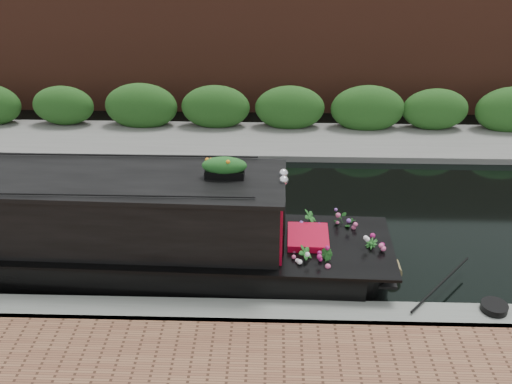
{
  "coord_description": "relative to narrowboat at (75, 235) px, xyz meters",
  "views": [
    {
      "loc": [
        1.72,
        -10.73,
        6.56
      ],
      "look_at": [
        1.41,
        -0.6,
        1.04
      ],
      "focal_mm": 40.0,
      "sensor_mm": 36.0,
      "label": 1
    }
  ],
  "objects": [
    {
      "name": "far_bank_path",
      "position": [
        1.93,
        6.11,
        -0.78
      ],
      "size": [
        40.0,
        2.4,
        0.34
      ],
      "primitive_type": "cube",
      "color": "slate",
      "rests_on": "ground"
    },
    {
      "name": "far_hedge",
      "position": [
        1.93,
        7.01,
        -0.78
      ],
      "size": [
        40.0,
        1.1,
        2.8
      ],
      "primitive_type": "cube",
      "color": "#23511B",
      "rests_on": "ground"
    },
    {
      "name": "coiled_mooring_rope",
      "position": [
        7.41,
        -1.26,
        -0.47
      ],
      "size": [
        0.44,
        0.44,
        0.12
      ],
      "primitive_type": "cylinder",
      "color": "black",
      "rests_on": "near_bank_coping"
    },
    {
      "name": "narrowboat",
      "position": [
        0.0,
        0.0,
        0.0
      ],
      "size": [
        11.25,
        2.26,
        2.63
      ],
      "rotation": [
        0.0,
        0.0,
        -0.03
      ],
      "color": "black",
      "rests_on": "ground"
    },
    {
      "name": "far_brick_wall",
      "position": [
        1.93,
        9.11,
        -0.78
      ],
      "size": [
        40.0,
        1.0,
        8.0
      ],
      "primitive_type": "cube",
      "color": "#582B1D",
      "rests_on": "ground"
    },
    {
      "name": "near_bank_coping",
      "position": [
        1.93,
        -1.39,
        -0.78
      ],
      "size": [
        40.0,
        0.6,
        0.5
      ],
      "primitive_type": "cube",
      "color": "slate",
      "rests_on": "ground"
    },
    {
      "name": "ground",
      "position": [
        1.93,
        1.91,
        -0.78
      ],
      "size": [
        80.0,
        80.0,
        0.0
      ],
      "primitive_type": "plane",
      "color": "black",
      "rests_on": "ground"
    },
    {
      "name": "rope_fender",
      "position": [
        5.97,
        -0.0,
        -0.64
      ],
      "size": [
        0.28,
        0.33,
        0.28
      ],
      "primitive_type": "cylinder",
      "rotation": [
        1.57,
        0.0,
        0.0
      ],
      "color": "olive",
      "rests_on": "ground"
    }
  ]
}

